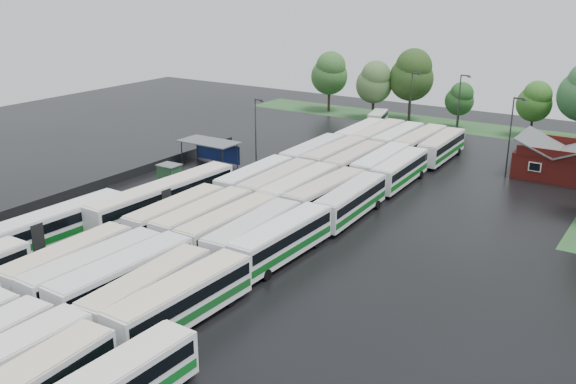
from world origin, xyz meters
The scene contains 45 objects.
ground centered at (0.00, 0.00, 0.00)m, with size 160.00×160.00×0.00m, color black.
brick_building centered at (24.00, 42.77, 1.87)m, with size 10.07×8.60×5.39m.
wash_shed centered at (-17.20, 22.02, 2.99)m, with size 8.20×4.20×3.58m.
utility_hut centered at (-16.20, 12.60, 1.32)m, with size 2.70×2.20×2.62m.
grass_strip_north centered at (2.00, 64.80, 0.01)m, with size 80.00×10.00×0.01m, color #254E24.
west_fence centered at (-22.20, 8.00, 0.60)m, with size 0.10×50.00×1.20m, color #2D2D30.
bus_r1c0 centered at (-4.31, -12.51, 1.92)m, with size 2.87×12.56×3.48m.
bus_r1c1 centered at (-1.10, -12.39, 1.98)m, with size 3.32×13.06×3.61m.
bus_r1c2 centered at (1.90, -12.06, 2.03)m, with size 3.24×13.34×3.69m.
bus_r1c3 centered at (5.14, -12.61, 1.92)m, with size 3.22×12.65×3.49m.
bus_r1c4 centered at (8.44, -12.34, 2.02)m, with size 3.19×13.29×3.68m.
bus_r2c0 centered at (-4.52, 1.14, 1.92)m, with size 2.84×12.59×3.50m.
bus_r2c1 centered at (-1.25, 1.55, 1.97)m, with size 2.91×12.92×3.59m.
bus_r2c2 centered at (2.06, 1.41, 1.96)m, with size 2.86×12.86×3.57m.
bus_r2c3 centered at (5.27, 1.04, 1.98)m, with size 3.20×13.04×3.61m.
bus_r2c4 centered at (8.23, 1.42, 2.01)m, with size 3.01×13.16×3.65m.
bus_r3c0 centered at (-4.58, 14.91, 1.95)m, with size 3.01×12.82×3.55m.
bus_r3c1 centered at (-1.18, 14.76, 1.99)m, with size 3.07×13.07×3.62m.
bus_r3c2 centered at (1.96, 14.49, 2.02)m, with size 2.93×13.21×3.67m.
bus_r3c3 centered at (5.22, 14.74, 1.98)m, with size 3.18×13.02×3.60m.
bus_r3c4 centered at (8.48, 14.55, 1.96)m, with size 3.26×12.92×3.57m.
bus_r4c0 centered at (-4.47, 28.17, 2.02)m, with size 3.12×13.27×3.68m.
bus_r4c1 centered at (-1.39, 28.66, 2.00)m, with size 2.84×13.10×3.64m.
bus_r4c2 centered at (1.90, 28.18, 1.96)m, with size 2.90×12.86×3.57m.
bus_r4c3 centered at (5.33, 28.69, 2.00)m, with size 3.26×13.16×3.64m.
bus_r4c4 centered at (8.20, 28.24, 1.94)m, with size 3.17×12.77×3.53m.
bus_r5c0 centered at (-4.38, 41.89, 1.94)m, with size 3.10×12.76×3.53m.
bus_r5c1 centered at (-1.37, 42.04, 2.03)m, with size 2.98×13.28×3.69m.
bus_r5c2 centered at (1.89, 41.75, 2.03)m, with size 2.93×13.25×3.68m.
bus_r5c3 centered at (5.27, 41.99, 2.03)m, with size 2.99×13.28×3.69m.
bus_r5c4 centered at (8.46, 42.09, 1.95)m, with size 3.05×12.83×3.55m.
artic_bus_west_b centered at (-9.21, 4.32, 2.05)m, with size 3.62×19.98×3.69m.
artic_bus_west_c centered at (-12.33, -9.51, 1.99)m, with size 3.54×19.42×3.59m.
minibus centered at (-8.16, 56.00, 1.54)m, with size 3.78×6.73×2.78m.
tree_north_0 centered at (-22.10, 63.53, 7.45)m, with size 7.00×7.00×11.59m.
tree_north_1 centered at (-11.61, 61.36, 6.94)m, with size 6.52×6.52×10.79m.
tree_north_2 centered at (-5.57, 63.84, 8.41)m, with size 7.89×7.89×13.07m.
tree_north_3 centered at (3.76, 62.89, 5.20)m, with size 4.88×4.88×8.09m.
tree_north_4 centered at (15.94, 63.14, 5.98)m, with size 5.61×5.61×9.30m.
lamp_post_ne centered at (18.50, 39.26, 6.08)m, with size 1.61×0.31×10.48m.
lamp_post_nw centered at (-12.38, 26.06, 5.35)m, with size 1.42×0.28×9.21m.
lamp_post_back_w centered at (-2.04, 55.70, 5.83)m, with size 1.55×0.30×10.04m.
lamp_post_back_e centered at (6.75, 53.66, 6.17)m, with size 1.64×0.32×10.63m.
puddle_2 centered at (-5.51, 4.82, 0.00)m, with size 5.31×5.31×0.01m, color black.
puddle_3 centered at (4.82, 0.29, 0.00)m, with size 3.68×3.68×0.01m, color black.
Camera 1 is at (38.41, -43.79, 25.00)m, focal length 40.00 mm.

